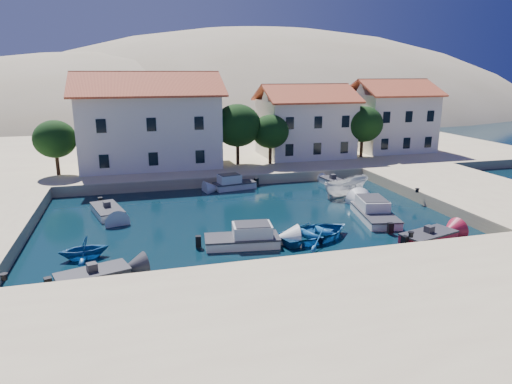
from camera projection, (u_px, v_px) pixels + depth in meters
ground at (290, 273)px, 25.09m from camera, size 400.00×400.00×0.00m
quay_south at (338, 320)px, 19.36m from camera, size 52.00×12.00×1.00m
quay_east at (475, 193)px, 39.53m from camera, size 11.00×20.00×1.00m
quay_north at (209, 151)px, 60.90m from camera, size 80.00×36.00×1.00m
hills at (223, 178)px, 151.60m from camera, size 254.00×176.00×99.00m
building_left at (149, 118)px, 48.14m from camera, size 14.70×9.45×9.70m
building_mid at (305, 120)px, 53.87m from camera, size 10.50×8.40×8.30m
building_right at (391, 114)px, 57.81m from camera, size 9.45×8.40×8.80m
trees at (251, 128)px, 48.74m from camera, size 37.30×5.30×6.45m
bollards at (312, 226)px, 29.12m from camera, size 29.36×9.56×0.30m
motorboat_grey_sw at (93, 277)px, 23.91m from camera, size 4.00×2.69×1.25m
cabin_cruiser_south at (242, 239)px, 28.84m from camera, size 4.91×2.58×1.60m
rowboat_south at (315, 239)px, 30.16m from camera, size 6.30×5.30×1.12m
motorboat_red_se at (428, 237)px, 29.65m from camera, size 4.19×2.72×1.25m
cabin_cruiser_east at (375, 213)px, 34.09m from camera, size 3.35×5.96×1.60m
boat_east at (346, 196)px, 40.54m from camera, size 5.10×3.00×1.85m
motorboat_white_ne at (333, 182)px, 44.51m from camera, size 1.76×3.20×1.25m
rowboat_west at (85, 258)px, 27.02m from camera, size 3.11×2.78×1.48m
motorboat_white_west at (107, 211)px, 35.19m from camera, size 2.83×4.48×1.25m
cabin_cruiser_north at (235, 184)px, 42.98m from camera, size 4.13×2.34×1.60m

